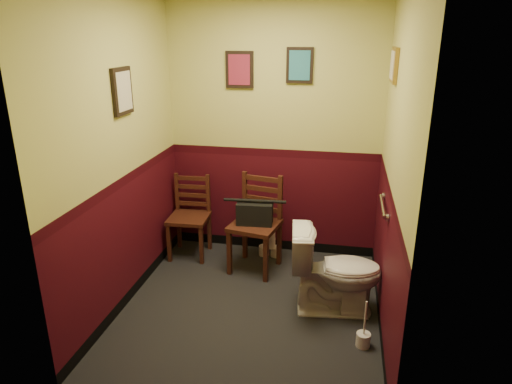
{
  "coord_description": "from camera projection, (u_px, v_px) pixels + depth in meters",
  "views": [
    {
      "loc": [
        0.71,
        -3.39,
        2.31
      ],
      "look_at": [
        0.0,
        0.25,
        1.0
      ],
      "focal_mm": 32.0,
      "sensor_mm": 36.0,
      "label": 1
    }
  ],
  "objects": [
    {
      "name": "toilet_brush",
      "position": [
        363.0,
        339.0,
        3.52
      ],
      "size": [
        0.11,
        0.11,
        0.4
      ],
      "color": "silver",
      "rests_on": "floor"
    },
    {
      "name": "tp_stack",
      "position": [
        270.0,
        245.0,
        4.92
      ],
      "size": [
        0.25,
        0.15,
        0.32
      ],
      "color": "silver",
      "rests_on": "floor"
    },
    {
      "name": "grab_bar",
      "position": [
        383.0,
        206.0,
        3.76
      ],
      "size": [
        0.05,
        0.56,
        0.06
      ],
      "color": "silver",
      "rests_on": "wall_right"
    },
    {
      "name": "chair_right",
      "position": [
        256.0,
        224.0,
        4.58
      ],
      "size": [
        0.53,
        0.53,
        0.97
      ],
      "rotation": [
        0.0,
        0.0,
        -0.19
      ],
      "color": "#4C2217",
      "rests_on": "floor"
    },
    {
      "name": "handbag",
      "position": [
        255.0,
        213.0,
        4.5
      ],
      "size": [
        0.36,
        0.2,
        0.26
      ],
      "rotation": [
        0.0,
        0.0,
        0.07
      ],
      "color": "black",
      "rests_on": "chair_right"
    },
    {
      "name": "framed_print_back_b",
      "position": [
        300.0,
        65.0,
        4.42
      ],
      "size": [
        0.26,
        0.04,
        0.34
      ],
      "color": "black",
      "rests_on": "wall_back"
    },
    {
      "name": "framed_print_back_a",
      "position": [
        239.0,
        70.0,
        4.54
      ],
      "size": [
        0.28,
        0.04,
        0.36
      ],
      "color": "black",
      "rests_on": "wall_back"
    },
    {
      "name": "wall_right",
      "position": [
        395.0,
        168.0,
        3.39
      ],
      "size": [
        0.0,
        2.4,
        2.7
      ],
      "primitive_type": "cube",
      "rotation": [
        1.57,
        0.0,
        -1.57
      ],
      "color": "#390812",
      "rests_on": "ground"
    },
    {
      "name": "wall_left",
      "position": [
        120.0,
        154.0,
        3.79
      ],
      "size": [
        0.0,
        2.4,
        2.7
      ],
      "primitive_type": "cube",
      "rotation": [
        1.57,
        0.0,
        1.57
      ],
      "color": "#390812",
      "rests_on": "ground"
    },
    {
      "name": "floor",
      "position": [
        251.0,
        308.0,
        4.04
      ],
      "size": [
        2.2,
        2.4,
        0.0
      ],
      "primitive_type": "cube",
      "color": "black",
      "rests_on": "ground"
    },
    {
      "name": "wall_front",
      "position": [
        205.0,
        218.0,
        2.48
      ],
      "size": [
        2.2,
        0.0,
        2.7
      ],
      "primitive_type": "cube",
      "rotation": [
        -1.57,
        0.0,
        0.0
      ],
      "color": "#390812",
      "rests_on": "ground"
    },
    {
      "name": "framed_print_left",
      "position": [
        123.0,
        91.0,
        3.71
      ],
      "size": [
        0.04,
        0.3,
        0.38
      ],
      "color": "black",
      "rests_on": "wall_left"
    },
    {
      "name": "chair_left",
      "position": [
        190.0,
        216.0,
        4.88
      ],
      "size": [
        0.42,
        0.42,
        0.87
      ],
      "rotation": [
        0.0,
        0.0,
        0.05
      ],
      "color": "#4C2217",
      "rests_on": "floor"
    },
    {
      "name": "wall_back",
      "position": [
        274.0,
        130.0,
        4.7
      ],
      "size": [
        2.2,
        0.0,
        2.7
      ],
      "primitive_type": "cube",
      "rotation": [
        1.57,
        0.0,
        0.0
      ],
      "color": "#390812",
      "rests_on": "ground"
    },
    {
      "name": "framed_print_right",
      "position": [
        394.0,
        65.0,
        3.71
      ],
      "size": [
        0.04,
        0.34,
        0.28
      ],
      "color": "olive",
      "rests_on": "wall_right"
    },
    {
      "name": "toilet",
      "position": [
        336.0,
        271.0,
        3.88
      ],
      "size": [
        0.82,
        0.52,
        0.76
      ],
      "primitive_type": "imported",
      "rotation": [
        0.0,
        0.0,
        1.69
      ],
      "color": "white",
      "rests_on": "floor"
    }
  ]
}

